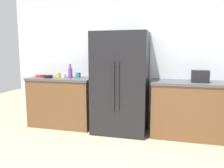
{
  "coord_description": "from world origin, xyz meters",
  "views": [
    {
      "loc": [
        0.68,
        -2.41,
        1.43
      ],
      "look_at": [
        -0.07,
        0.44,
        1.0
      ],
      "focal_mm": 36.38,
      "sensor_mm": 36.0,
      "label": 1
    }
  ],
  "objects_px": {
    "toaster": "(200,76)",
    "cup_a": "(58,75)",
    "cup_b": "(64,76)",
    "bowl_a": "(48,77)",
    "bowl_b": "(41,76)",
    "refrigerator": "(121,83)",
    "bottle_a": "(70,73)",
    "cup_c": "(78,75)"
  },
  "relations": [
    {
      "from": "toaster",
      "to": "cup_a",
      "type": "xyz_separation_m",
      "value": [
        -2.51,
        0.05,
        -0.05
      ]
    },
    {
      "from": "toaster",
      "to": "cup_b",
      "type": "bearing_deg",
      "value": 179.47
    },
    {
      "from": "bowl_a",
      "to": "bowl_b",
      "type": "height_order",
      "value": "bowl_a"
    },
    {
      "from": "refrigerator",
      "to": "bottle_a",
      "type": "relative_size",
      "value": 6.89
    },
    {
      "from": "cup_a",
      "to": "bowl_a",
      "type": "bearing_deg",
      "value": -135.75
    },
    {
      "from": "bottle_a",
      "to": "bowl_b",
      "type": "height_order",
      "value": "bottle_a"
    },
    {
      "from": "cup_a",
      "to": "cup_c",
      "type": "relative_size",
      "value": 0.91
    },
    {
      "from": "bottle_a",
      "to": "toaster",
      "type": "bearing_deg",
      "value": -0.99
    },
    {
      "from": "refrigerator",
      "to": "bowl_a",
      "type": "relative_size",
      "value": 11.62
    },
    {
      "from": "bottle_a",
      "to": "cup_c",
      "type": "relative_size",
      "value": 2.58
    },
    {
      "from": "bowl_a",
      "to": "cup_c",
      "type": "bearing_deg",
      "value": 21.11
    },
    {
      "from": "cup_c",
      "to": "bowl_b",
      "type": "relative_size",
      "value": 0.5
    },
    {
      "from": "cup_a",
      "to": "refrigerator",
      "type": "bearing_deg",
      "value": -1.88
    },
    {
      "from": "toaster",
      "to": "refrigerator",
      "type": "bearing_deg",
      "value": 179.45
    },
    {
      "from": "cup_b",
      "to": "cup_c",
      "type": "bearing_deg",
      "value": 20.75
    },
    {
      "from": "cup_b",
      "to": "bowl_a",
      "type": "height_order",
      "value": "cup_b"
    },
    {
      "from": "bottle_a",
      "to": "cup_a",
      "type": "xyz_separation_m",
      "value": [
        -0.25,
        0.01,
        -0.06
      ]
    },
    {
      "from": "cup_c",
      "to": "bowl_a",
      "type": "bearing_deg",
      "value": -158.89
    },
    {
      "from": "refrigerator",
      "to": "toaster",
      "type": "relative_size",
      "value": 6.52
    },
    {
      "from": "toaster",
      "to": "cup_c",
      "type": "height_order",
      "value": "toaster"
    },
    {
      "from": "bottle_a",
      "to": "bowl_b",
      "type": "distance_m",
      "value": 0.61
    },
    {
      "from": "toaster",
      "to": "bowl_b",
      "type": "xyz_separation_m",
      "value": [
        -2.86,
        0.0,
        -0.07
      ]
    },
    {
      "from": "cup_b",
      "to": "cup_a",
      "type": "bearing_deg",
      "value": 166.07
    },
    {
      "from": "refrigerator",
      "to": "bowl_b",
      "type": "distance_m",
      "value": 1.57
    },
    {
      "from": "cup_a",
      "to": "cup_b",
      "type": "bearing_deg",
      "value": -13.93
    },
    {
      "from": "cup_c",
      "to": "bowl_a",
      "type": "height_order",
      "value": "cup_c"
    },
    {
      "from": "refrigerator",
      "to": "cup_b",
      "type": "height_order",
      "value": "refrigerator"
    },
    {
      "from": "bowl_b",
      "to": "cup_a",
      "type": "bearing_deg",
      "value": 7.86
    },
    {
      "from": "bowl_b",
      "to": "bottle_a",
      "type": "bearing_deg",
      "value": 3.37
    },
    {
      "from": "refrigerator",
      "to": "bottle_a",
      "type": "bearing_deg",
      "value": 178.4
    },
    {
      "from": "toaster",
      "to": "bowl_b",
      "type": "height_order",
      "value": "toaster"
    },
    {
      "from": "refrigerator",
      "to": "bowl_a",
      "type": "bearing_deg",
      "value": -176.14
    },
    {
      "from": "cup_b",
      "to": "refrigerator",
      "type": "bearing_deg",
      "value": -0.51
    },
    {
      "from": "cup_a",
      "to": "cup_b",
      "type": "xyz_separation_m",
      "value": [
        0.12,
        -0.03,
        -0.01
      ]
    },
    {
      "from": "refrigerator",
      "to": "cup_c",
      "type": "height_order",
      "value": "refrigerator"
    },
    {
      "from": "toaster",
      "to": "cup_a",
      "type": "height_order",
      "value": "toaster"
    },
    {
      "from": "bottle_a",
      "to": "cup_c",
      "type": "height_order",
      "value": "bottle_a"
    },
    {
      "from": "cup_c",
      "to": "bowl_b",
      "type": "height_order",
      "value": "cup_c"
    },
    {
      "from": "toaster",
      "to": "cup_b",
      "type": "height_order",
      "value": "toaster"
    },
    {
      "from": "cup_b",
      "to": "bowl_b",
      "type": "height_order",
      "value": "cup_b"
    },
    {
      "from": "refrigerator",
      "to": "cup_a",
      "type": "bearing_deg",
      "value": 178.12
    },
    {
      "from": "bottle_a",
      "to": "bowl_b",
      "type": "xyz_separation_m",
      "value": [
        -0.6,
        -0.04,
        -0.08
      ]
    }
  ]
}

